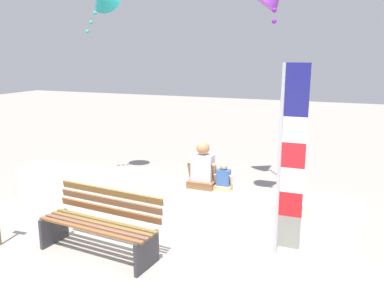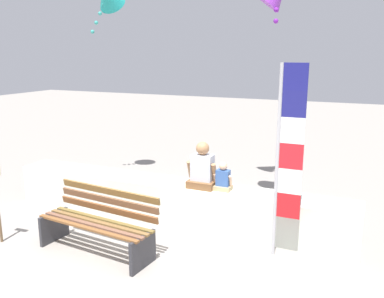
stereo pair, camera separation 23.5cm
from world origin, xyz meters
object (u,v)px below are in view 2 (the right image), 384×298
(person_adult, at_px, (202,170))
(person_child, at_px, (223,179))
(park_bench, at_px, (99,223))
(flag_banner, at_px, (286,151))

(person_adult, xyz_separation_m, person_child, (0.35, 0.00, -0.11))
(person_child, bearing_deg, person_adult, -179.94)
(park_bench, bearing_deg, person_child, 44.97)
(park_bench, height_order, flag_banner, flag_banner)
(person_child, height_order, flag_banner, flag_banner)
(person_adult, distance_m, flag_banner, 1.56)
(park_bench, height_order, person_adult, person_adult)
(person_child, relative_size, flag_banner, 0.17)
(park_bench, xyz_separation_m, person_adult, (1.02, 1.37, 0.54))
(flag_banner, bearing_deg, person_adult, 161.35)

